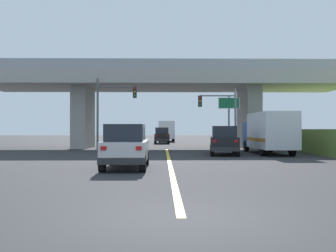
% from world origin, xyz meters
% --- Properties ---
extents(ground, '(160.00, 160.00, 0.00)m').
position_xyz_m(ground, '(0.00, 29.90, 0.00)').
color(ground, '#2B2B2D').
extents(overpass_bridge, '(34.70, 8.56, 7.90)m').
position_xyz_m(overpass_bridge, '(0.00, 29.90, 5.79)').
color(overpass_bridge, '#A8A59E').
rests_on(overpass_bridge, ground).
extents(lane_divider_stripe, '(0.20, 26.91, 0.01)m').
position_xyz_m(lane_divider_stripe, '(0.00, 13.45, 0.00)').
color(lane_divider_stripe, yellow).
rests_on(lane_divider_stripe, ground).
extents(suv_lead, '(1.96, 4.44, 2.02)m').
position_xyz_m(suv_lead, '(-2.05, 10.02, 1.01)').
color(suv_lead, silver).
rests_on(suv_lead, ground).
extents(suv_crossing, '(2.39, 4.80, 2.02)m').
position_xyz_m(suv_crossing, '(3.93, 19.47, 1.01)').
color(suv_crossing, black).
rests_on(suv_crossing, ground).
extents(box_truck, '(2.33, 7.50, 2.98)m').
position_xyz_m(box_truck, '(7.36, 20.41, 1.58)').
color(box_truck, navy).
rests_on(box_truck, ground).
extents(sedan_oncoming, '(1.89, 4.34, 2.02)m').
position_xyz_m(sedan_oncoming, '(-0.45, 41.38, 1.01)').
color(sedan_oncoming, black).
rests_on(sedan_oncoming, ground).
extents(traffic_signal_nearside, '(3.29, 0.36, 5.32)m').
position_xyz_m(traffic_signal_nearside, '(4.75, 25.45, 3.41)').
color(traffic_signal_nearside, slate).
rests_on(traffic_signal_nearside, ground).
extents(traffic_signal_farside, '(3.39, 0.36, 6.10)m').
position_xyz_m(traffic_signal_farside, '(-4.79, 25.19, 3.89)').
color(traffic_signal_farside, '#56595E').
rests_on(traffic_signal_farside, ground).
extents(highway_sign, '(1.87, 0.17, 4.76)m').
position_xyz_m(highway_sign, '(5.50, 26.51, 3.56)').
color(highway_sign, '#56595E').
rests_on(highway_sign, ground).
extents(semi_truck_distant, '(2.33, 6.70, 2.99)m').
position_xyz_m(semi_truck_distant, '(0.22, 50.51, 1.58)').
color(semi_truck_distant, silver).
rests_on(semi_truck_distant, ground).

